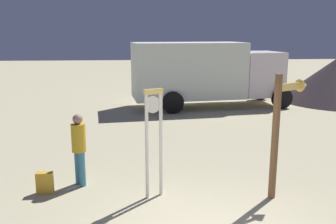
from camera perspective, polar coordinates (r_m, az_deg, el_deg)
The scene contains 5 objects.
standing_clock at distance 7.19m, azimuth -2.24°, elevation -3.48°, with size 0.39×0.24×2.20m.
arrow_sign at distance 7.53m, azimuth 17.88°, elevation -0.48°, with size 0.87×0.59×2.49m.
person_near_clock at distance 8.07m, azimuth -13.70°, elevation -5.17°, with size 0.30×0.30×1.58m.
backpack at distance 8.07m, azimuth -18.62°, elevation -10.45°, with size 0.33×0.19×0.45m.
box_truck_near at distance 16.34m, azimuth 5.73°, elevation 6.28°, with size 7.04×3.13×2.84m.
Camera 1 is at (-1.04, -5.02, 3.25)m, focal length 39.14 mm.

